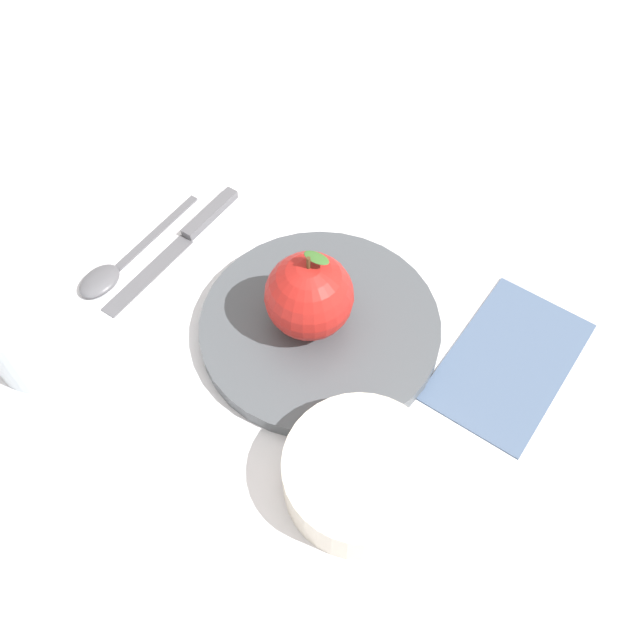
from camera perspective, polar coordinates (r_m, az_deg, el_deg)
The scene contains 8 objects.
ground_plane at distance 0.71m, azimuth -1.74°, elevation 0.92°, with size 2.40×2.40×0.00m, color silver.
dinner_plate at distance 0.68m, azimuth 0.00°, elevation -0.50°, with size 0.24×0.24×0.02m.
apple at distance 0.64m, azimuth -1.09°, elevation 1.93°, with size 0.08×0.08×0.10m.
side_bowl at distance 0.59m, azimuth 3.38°, elevation -12.36°, with size 0.13×0.13×0.04m.
cup at distance 0.69m, azimuth -22.93°, elevation -1.24°, with size 0.08×0.08×0.07m.
knife at distance 0.78m, azimuth -10.98°, elevation 6.68°, with size 0.18×0.13×0.01m.
spoon at distance 0.76m, azimuth -16.64°, elevation 4.02°, with size 0.16×0.11×0.01m.
linen_napkin at distance 0.69m, azimuth 15.32°, elevation -3.22°, with size 0.11×0.18×0.00m, color slate.
Camera 1 is at (-0.14, -0.39, 0.57)m, focal length 38.92 mm.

